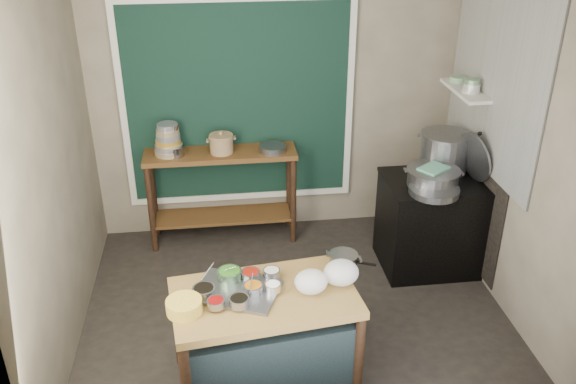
{
  "coord_description": "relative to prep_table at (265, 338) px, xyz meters",
  "views": [
    {
      "loc": [
        -0.58,
        -4.1,
        3.24
      ],
      "look_at": [
        -0.03,
        0.25,
        1.0
      ],
      "focal_mm": 38.0,
      "sensor_mm": 36.0,
      "label": 1
    }
  ],
  "objects": [
    {
      "name": "shelf_bowl_stack",
      "position": [
        1.95,
        1.5,
        1.3
      ],
      "size": [
        0.15,
        0.15,
        0.12
      ],
      "color": "silver",
      "rests_on": "wall_shelf"
    },
    {
      "name": "stove_top",
      "position": [
        1.67,
        1.3,
        0.49
      ],
      "size": [
        0.92,
        0.69,
        0.03
      ],
      "primitive_type": "cube",
      "color": "black",
      "rests_on": "stove_block"
    },
    {
      "name": "ceramic_crock",
      "position": [
        -0.22,
        2.0,
        0.66
      ],
      "size": [
        0.28,
        0.28,
        0.16
      ],
      "primitive_type": null,
      "rotation": [
        0.0,
        0.0,
        0.17
      ],
      "color": "#957251",
      "rests_on": "back_counter"
    },
    {
      "name": "pot_lid",
      "position": [
        1.96,
        1.27,
        0.73
      ],
      "size": [
        0.21,
        0.47,
        0.45
      ],
      "primitive_type": "cylinder",
      "rotation": [
        0.0,
        1.36,
        0.22
      ],
      "color": "gray",
      "rests_on": "stove_top"
    },
    {
      "name": "stock_pot",
      "position": [
        1.78,
        1.51,
        0.68
      ],
      "size": [
        0.61,
        0.61,
        0.36
      ],
      "primitive_type": null,
      "rotation": [
        0.0,
        0.0,
        -0.41
      ],
      "color": "gray",
      "rests_on": "stove_top"
    },
    {
      "name": "prep_table",
      "position": [
        0.0,
        0.0,
        0.0
      ],
      "size": [
        1.33,
        0.86,
        0.75
      ],
      "primitive_type": "cube",
      "rotation": [
        0.0,
        0.0,
        0.12
      ],
      "color": "olive",
      "rests_on": "floor"
    },
    {
      "name": "condiment_tray",
      "position": [
        -0.18,
        0.05,
        0.39
      ],
      "size": [
        0.66,
        0.58,
        0.02
      ],
      "primitive_type": "cube",
      "rotation": [
        0.0,
        0.0,
        -0.4
      ],
      "color": "gray",
      "rests_on": "prep_table"
    },
    {
      "name": "condiment_bowls",
      "position": [
        -0.17,
        0.05,
        0.43
      ],
      "size": [
        0.61,
        0.46,
        0.07
      ],
      "color": "gray",
      "rests_on": "condiment_tray"
    },
    {
      "name": "curtain_panel",
      "position": [
        -0.03,
        2.22,
        0.98
      ],
      "size": [
        2.1,
        0.02,
        1.9
      ],
      "primitive_type": "cube",
      "color": "black",
      "rests_on": "back_wall"
    },
    {
      "name": "soot_patch",
      "position": [
        2.06,
        1.4,
        0.32
      ],
      "size": [
        0.01,
        1.3,
        1.3
      ],
      "primitive_type": "cube",
      "color": "black",
      "rests_on": "right_wall"
    },
    {
      "name": "utensil_cup",
      "position": [
        -0.64,
        1.98,
        0.62
      ],
      "size": [
        0.2,
        0.2,
        0.09
      ],
      "primitive_type": "cylinder",
      "rotation": [
        0.0,
        0.0,
        0.38
      ],
      "color": "gray",
      "rests_on": "back_counter"
    },
    {
      "name": "curtain_frame",
      "position": [
        -0.03,
        2.21,
        0.98
      ],
      "size": [
        2.22,
        0.03,
        2.02
      ],
      "primitive_type": null,
      "color": "beige",
      "rests_on": "back_wall"
    },
    {
      "name": "green_cloth",
      "position": [
        1.58,
        1.21,
        0.67
      ],
      "size": [
        0.3,
        0.29,
        0.02
      ],
      "primitive_type": "cube",
      "rotation": [
        0.0,
        0.0,
        0.59
      ],
      "color": "#569A70",
      "rests_on": "steamer"
    },
    {
      "name": "right_wall",
      "position": [
        2.08,
        0.75,
        1.02
      ],
      "size": [
        0.02,
        3.0,
        2.8
      ],
      "primitive_type": "cube",
      "color": "gray",
      "rests_on": "floor"
    },
    {
      "name": "shallow_pan",
      "position": [
        1.55,
        1.06,
        0.53
      ],
      "size": [
        0.49,
        0.49,
        0.06
      ],
      "primitive_type": "cylinder",
      "rotation": [
        0.0,
        0.0,
        0.16
      ],
      "color": "gray",
      "rests_on": "stove_top"
    },
    {
      "name": "wall_shelf",
      "position": [
        1.95,
        1.6,
        1.23
      ],
      "size": [
        0.22,
        0.7,
        0.03
      ],
      "primitive_type": "cube",
      "color": "beige",
      "rests_on": "right_wall"
    },
    {
      "name": "back_wall",
      "position": [
        0.32,
        2.26,
        1.02
      ],
      "size": [
        3.5,
        0.02,
        2.8
      ],
      "primitive_type": "cube",
      "color": "gray",
      "rests_on": "floor"
    },
    {
      "name": "stove_block",
      "position": [
        1.67,
        1.3,
        0.05
      ],
      "size": [
        0.9,
        0.68,
        0.85
      ],
      "primitive_type": "cube",
      "color": "black",
      "rests_on": "floor"
    },
    {
      "name": "plastic_bag_b",
      "position": [
        0.54,
        0.06,
        0.47
      ],
      "size": [
        0.26,
        0.23,
        0.18
      ],
      "primitive_type": "ellipsoid",
      "rotation": [
        0.0,
        0.0,
        0.09
      ],
      "color": "white",
      "rests_on": "prep_table"
    },
    {
      "name": "saucepan",
      "position": [
        0.6,
        0.24,
        0.43
      ],
      "size": [
        0.28,
        0.28,
        0.12
      ],
      "primitive_type": null,
      "rotation": [
        0.0,
        0.0,
        -0.43
      ],
      "color": "gray",
      "rests_on": "prep_table"
    },
    {
      "name": "yellow_basin",
      "position": [
        -0.53,
        -0.12,
        0.42
      ],
      "size": [
        0.31,
        0.31,
        0.09
      ],
      "primitive_type": "cylinder",
      "rotation": [
        0.0,
        0.0,
        0.39
      ],
      "color": "yellow",
      "rests_on": "prep_table"
    },
    {
      "name": "bowl_stack",
      "position": [
        -0.7,
        2.04,
        0.71
      ],
      "size": [
        0.27,
        0.27,
        0.3
      ],
      "color": "tan",
      "rests_on": "back_counter"
    },
    {
      "name": "left_wall",
      "position": [
        -1.44,
        0.75,
        1.02
      ],
      "size": [
        0.02,
        3.0,
        2.8
      ],
      "primitive_type": "cube",
      "color": "gray",
      "rests_on": "floor"
    },
    {
      "name": "tile_panel",
      "position": [
        2.05,
        1.3,
        1.48
      ],
      "size": [
        0.02,
        1.7,
        1.7
      ],
      "primitive_type": "cube",
      "color": "#B2B2AA",
      "rests_on": "right_wall"
    },
    {
      "name": "steamer",
      "position": [
        1.58,
        1.21,
        0.58
      ],
      "size": [
        0.58,
        0.58,
        0.15
      ],
      "primitive_type": null,
      "rotation": [
        0.0,
        0.0,
        -0.28
      ],
      "color": "gray",
      "rests_on": "stove_top"
    },
    {
      "name": "back_counter",
      "position": [
        -0.23,
        2.03,
        0.1
      ],
      "size": [
        1.45,
        0.4,
        0.95
      ],
      "primitive_type": "cube",
      "color": "brown",
      "rests_on": "floor"
    },
    {
      "name": "plastic_bag_a",
      "position": [
        0.32,
        -0.01,
        0.46
      ],
      "size": [
        0.26,
        0.24,
        0.17
      ],
      "primitive_type": "ellipsoid",
      "rotation": [
        0.0,
        0.0,
        -0.23
      ],
      "color": "white",
      "rests_on": "prep_table"
    },
    {
      "name": "shelf_bowl_green",
      "position": [
        1.95,
        1.81,
        1.27
      ],
      "size": [
        0.16,
        0.16,
        0.05
      ],
      "primitive_type": "cylinder",
      "rotation": [
        0.0,
        0.0,
        0.11
      ],
      "color": "gray",
      "rests_on": "wall_shelf"
    },
    {
      "name": "wide_bowl",
      "position": [
        0.27,
        1.97,
        0.61
      ],
      "size": [
        0.28,
        0.28,
        0.06
      ],
      "primitive_type": "cylinder",
      "rotation": [
        0.0,
        0.0,
        0.12
      ],
      "color": "gray",
      "rests_on": "back_counter"
    },
    {
      "name": "floor",
      "position": [
        0.32,
        0.75,
        -0.39
      ],
      "size": [
        3.5,
        3.0,
        0.02
      ],
      "primitive_type": "cube",
      "color": "#292420",
      "rests_on": "ground"
    }
  ]
}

